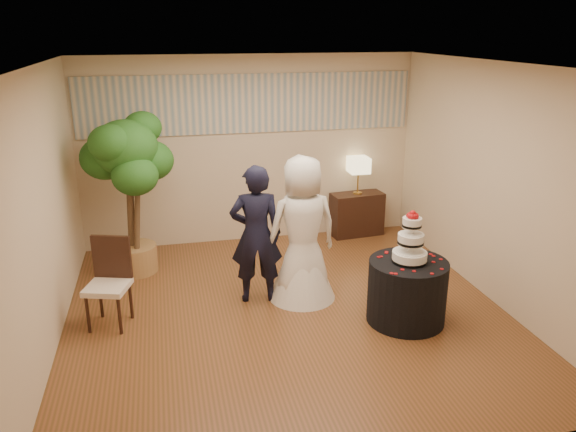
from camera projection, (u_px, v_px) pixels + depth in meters
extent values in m
cube|color=brown|center=(287.00, 312.00, 6.54)|extent=(5.00, 5.00, 0.00)
cube|color=white|center=(287.00, 65.00, 5.65)|extent=(5.00, 5.00, 0.00)
cube|color=beige|center=(250.00, 151.00, 8.40)|extent=(5.00, 0.06, 2.80)
cube|color=beige|center=(369.00, 302.00, 3.79)|extent=(5.00, 0.06, 2.80)
cube|color=beige|center=(42.00, 214.00, 5.56)|extent=(0.06, 5.00, 2.80)
cube|color=beige|center=(493.00, 184.00, 6.62)|extent=(0.06, 5.00, 2.80)
cube|color=#B0AFA3|center=(249.00, 104.00, 8.16)|extent=(4.90, 0.02, 0.85)
imported|color=black|center=(256.00, 235.00, 6.60)|extent=(0.66, 0.47, 1.69)
imported|color=white|center=(302.00, 229.00, 6.65)|extent=(0.95, 0.91, 1.77)
cylinder|color=black|center=(407.00, 291.00, 6.26)|extent=(1.15, 1.15, 0.72)
cube|color=black|center=(357.00, 214.00, 8.90)|extent=(0.85, 0.44, 0.68)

